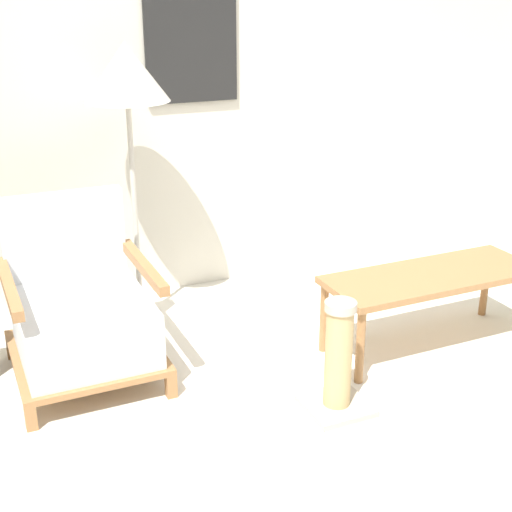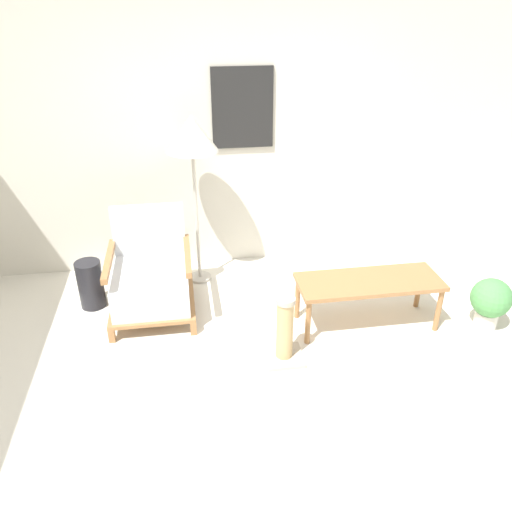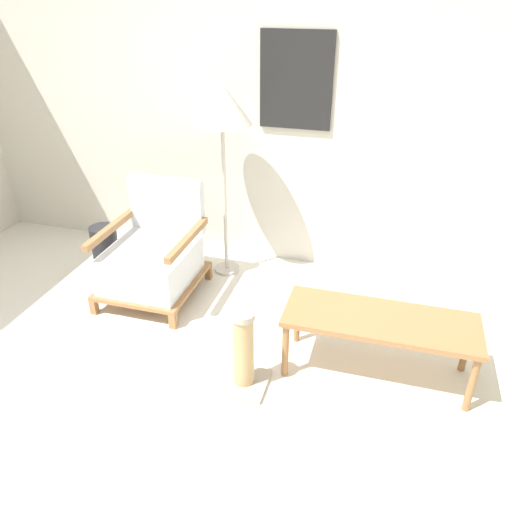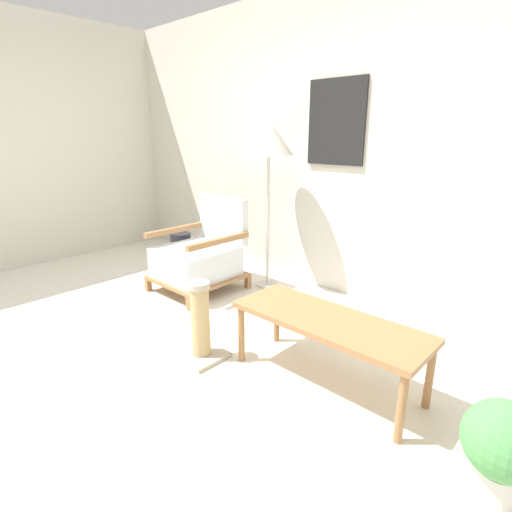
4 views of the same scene
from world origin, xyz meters
The scene contains 6 objects.
ground_plane centered at (0.00, 0.00, 0.00)m, with size 14.00×14.00×0.00m, color silver.
wall_back centered at (0.00, 2.10, 1.35)m, with size 8.00×0.09×2.70m.
armchair centered at (-0.82, 1.22, 0.33)m, with size 0.70×0.77×0.87m.
floor_lamp centered at (-0.39, 1.72, 1.39)m, with size 0.45×0.45×1.58m.
coffee_table centered at (0.94, 0.75, 0.38)m, with size 1.17×0.44×0.43m.
scratching_post centered at (0.17, 0.41, 0.23)m, with size 0.29×0.29×0.55m.
Camera 1 is at (-1.34, -2.03, 1.85)m, focal length 50.00 mm.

